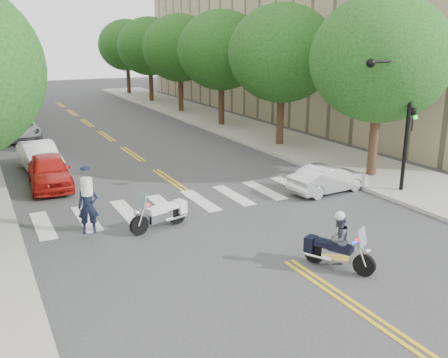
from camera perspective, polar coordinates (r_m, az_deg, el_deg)
ground at (r=15.38m, az=7.40°, el=-9.31°), size 140.00×140.00×0.00m
sidewalk_right at (r=38.25m, az=0.64°, el=6.28°), size 5.00×60.00×0.15m
tree_r_0 at (r=24.20m, az=17.45°, el=12.96°), size 6.40×6.40×8.45m
tree_r_1 at (r=30.46m, az=6.68°, el=14.05°), size 6.40×6.40×8.45m
tree_r_2 at (r=37.39m, az=-0.31°, el=14.50°), size 6.40×6.40×8.45m
tree_r_3 at (r=44.68m, az=-5.08°, el=14.69°), size 6.40×6.40×8.45m
tree_r_4 at (r=52.18m, az=-8.51°, el=14.76°), size 6.40×6.40×8.45m
tree_r_5 at (r=59.81m, az=-11.06°, el=14.79°), size 6.40×6.40×8.45m
traffic_signal_pole at (r=21.83m, az=19.56°, el=7.67°), size 2.82×0.42×6.00m
motorcycle_police at (r=14.90m, az=12.74°, el=-7.14°), size 1.23×2.03×1.77m
motorcycle_parked at (r=17.76m, az=-6.95°, el=-3.94°), size 2.27×0.96×1.49m
officer_standing at (r=17.66m, az=-15.26°, el=-3.07°), size 0.77×0.59×1.88m
convertible at (r=22.03m, az=11.84°, el=0.03°), size 3.79×1.61×1.22m
parked_car_a at (r=23.61m, az=-19.34°, el=0.87°), size 2.03×4.47×1.49m
parked_car_b at (r=26.69m, az=-20.33°, el=2.39°), size 1.85×4.45×1.43m
parked_car_c at (r=35.49m, az=-22.19°, el=5.30°), size 2.26×4.83×1.34m
parked_car_d at (r=36.69m, az=-22.57°, el=5.54°), size 2.06×4.55×1.29m
parked_car_e at (r=43.63m, az=-23.37°, el=6.87°), size 1.60×3.53×1.18m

